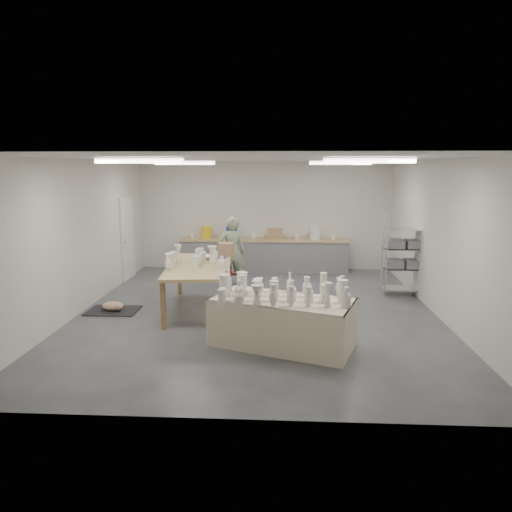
# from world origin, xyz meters

# --- Properties ---
(room) EXTENTS (8.00, 8.02, 3.00)m
(room) POSITION_xyz_m (-0.11, 0.08, 2.06)
(room) COLOR #424449
(room) RESTS_ON ground
(back_counter) EXTENTS (4.60, 0.60, 1.24)m
(back_counter) POSITION_xyz_m (-0.01, 3.68, 0.49)
(back_counter) COLOR tan
(back_counter) RESTS_ON ground
(wire_shelf) EXTENTS (0.88, 0.48, 1.80)m
(wire_shelf) POSITION_xyz_m (3.20, 1.40, 0.92)
(wire_shelf) COLOR silver
(wire_shelf) RESTS_ON ground
(drying_table) EXTENTS (2.45, 1.80, 1.16)m
(drying_table) POSITION_xyz_m (0.48, -1.74, 0.44)
(drying_table) COLOR olive
(drying_table) RESTS_ON ground
(work_table) EXTENTS (1.46, 2.58, 1.28)m
(work_table) POSITION_xyz_m (-1.16, 0.18, 0.92)
(work_table) COLOR tan
(work_table) RESTS_ON ground
(rug) EXTENTS (1.00, 0.70, 0.02)m
(rug) POSITION_xyz_m (-2.90, -0.14, 0.01)
(rug) COLOR black
(rug) RESTS_ON ground
(cat) EXTENTS (0.43, 0.32, 0.18)m
(cat) POSITION_xyz_m (-2.88, -0.15, 0.11)
(cat) COLOR white
(cat) RESTS_ON rug
(potter) EXTENTS (0.70, 0.53, 1.72)m
(potter) POSITION_xyz_m (-0.69, 1.81, 0.86)
(potter) COLOR #90A37E
(potter) RESTS_ON ground
(red_stool) EXTENTS (0.34, 0.34, 0.32)m
(red_stool) POSITION_xyz_m (-0.69, 2.08, 0.28)
(red_stool) COLOR #A51718
(red_stool) RESTS_ON ground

